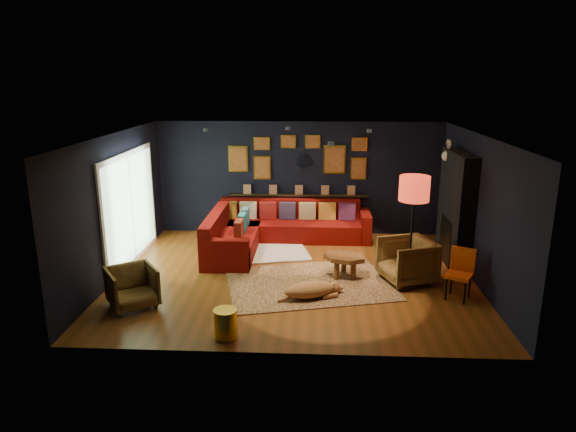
{
  "coord_description": "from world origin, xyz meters",
  "views": [
    {
      "loc": [
        0.34,
        -8.88,
        3.6
      ],
      "look_at": [
        -0.13,
        0.3,
        1.07
      ],
      "focal_mm": 32.0,
      "sensor_mm": 36.0,
      "label": 1
    }
  ],
  "objects_px": {
    "armchair_left": "(132,285)",
    "floor_lamp": "(414,193)",
    "pouf": "(240,241)",
    "orange_chair": "(461,269)",
    "coffee_table": "(345,259)",
    "armchair_right": "(407,259)",
    "gold_stool": "(225,324)",
    "sectional": "(270,230)",
    "dog": "(310,287)"
  },
  "relations": [
    {
      "from": "dog",
      "to": "floor_lamp",
      "type": "bearing_deg",
      "value": 6.23
    },
    {
      "from": "armchair_left",
      "to": "gold_stool",
      "type": "xyz_separation_m",
      "value": [
        1.65,
        -0.92,
        -0.15
      ]
    },
    {
      "from": "sectional",
      "to": "dog",
      "type": "bearing_deg",
      "value": -71.83
    },
    {
      "from": "dog",
      "to": "gold_stool",
      "type": "bearing_deg",
      "value": -150.15
    },
    {
      "from": "coffee_table",
      "to": "floor_lamp",
      "type": "height_order",
      "value": "floor_lamp"
    },
    {
      "from": "armchair_right",
      "to": "orange_chair",
      "type": "bearing_deg",
      "value": 29.9
    },
    {
      "from": "orange_chair",
      "to": "coffee_table",
      "type": "bearing_deg",
      "value": -173.61
    },
    {
      "from": "coffee_table",
      "to": "armchair_left",
      "type": "relative_size",
      "value": 1.3
    },
    {
      "from": "gold_stool",
      "to": "orange_chair",
      "type": "height_order",
      "value": "orange_chair"
    },
    {
      "from": "sectional",
      "to": "orange_chair",
      "type": "xyz_separation_m",
      "value": [
        3.4,
        -2.62,
        0.18
      ]
    },
    {
      "from": "coffee_table",
      "to": "floor_lamp",
      "type": "bearing_deg",
      "value": -4.69
    },
    {
      "from": "pouf",
      "to": "gold_stool",
      "type": "distance_m",
      "value": 3.71
    },
    {
      "from": "orange_chair",
      "to": "floor_lamp",
      "type": "height_order",
      "value": "floor_lamp"
    },
    {
      "from": "armchair_right",
      "to": "orange_chair",
      "type": "relative_size",
      "value": 1.02
    },
    {
      "from": "armchair_left",
      "to": "dog",
      "type": "relative_size",
      "value": 0.61
    },
    {
      "from": "orange_chair",
      "to": "pouf",
      "type": "bearing_deg",
      "value": -178.67
    },
    {
      "from": "armchair_left",
      "to": "sectional",
      "type": "bearing_deg",
      "value": 24.27
    },
    {
      "from": "sectional",
      "to": "orange_chair",
      "type": "height_order",
      "value": "sectional"
    },
    {
      "from": "coffee_table",
      "to": "gold_stool",
      "type": "xyz_separation_m",
      "value": [
        -1.81,
        -2.34,
        -0.13
      ]
    },
    {
      "from": "pouf",
      "to": "orange_chair",
      "type": "height_order",
      "value": "orange_chair"
    },
    {
      "from": "sectional",
      "to": "dog",
      "type": "relative_size",
      "value": 2.84
    },
    {
      "from": "sectional",
      "to": "pouf",
      "type": "bearing_deg",
      "value": -142.39
    },
    {
      "from": "armchair_right",
      "to": "gold_stool",
      "type": "relative_size",
      "value": 2.06
    },
    {
      "from": "sectional",
      "to": "coffee_table",
      "type": "bearing_deg",
      "value": -49.71
    },
    {
      "from": "armchair_left",
      "to": "floor_lamp",
      "type": "distance_m",
      "value": 4.97
    },
    {
      "from": "sectional",
      "to": "armchair_left",
      "type": "relative_size",
      "value": 4.67
    },
    {
      "from": "armchair_left",
      "to": "floor_lamp",
      "type": "xyz_separation_m",
      "value": [
        4.61,
        1.33,
        1.27
      ]
    },
    {
      "from": "sectional",
      "to": "orange_chair",
      "type": "relative_size",
      "value": 4.0
    },
    {
      "from": "dog",
      "to": "armchair_left",
      "type": "bearing_deg",
      "value": 169.59
    },
    {
      "from": "coffee_table",
      "to": "pouf",
      "type": "xyz_separation_m",
      "value": [
        -2.13,
        1.36,
        -0.13
      ]
    },
    {
      "from": "sectional",
      "to": "dog",
      "type": "xyz_separation_m",
      "value": [
        0.91,
        -2.78,
        -0.12
      ]
    },
    {
      "from": "gold_stool",
      "to": "dog",
      "type": "bearing_deg",
      "value": 49.54
    },
    {
      "from": "pouf",
      "to": "gold_stool",
      "type": "height_order",
      "value": "gold_stool"
    },
    {
      "from": "armchair_left",
      "to": "gold_stool",
      "type": "bearing_deg",
      "value": -64.22
    },
    {
      "from": "armchair_right",
      "to": "orange_chair",
      "type": "xyz_separation_m",
      "value": [
        0.76,
        -0.65,
        0.07
      ]
    },
    {
      "from": "coffee_table",
      "to": "pouf",
      "type": "distance_m",
      "value": 2.53
    },
    {
      "from": "pouf",
      "to": "floor_lamp",
      "type": "relative_size",
      "value": 0.31
    },
    {
      "from": "pouf",
      "to": "dog",
      "type": "distance_m",
      "value": 2.76
    },
    {
      "from": "gold_stool",
      "to": "floor_lamp",
      "type": "xyz_separation_m",
      "value": [
        2.96,
        2.25,
        1.42
      ]
    },
    {
      "from": "armchair_left",
      "to": "orange_chair",
      "type": "bearing_deg",
      "value": -28.43
    },
    {
      "from": "pouf",
      "to": "gold_stool",
      "type": "xyz_separation_m",
      "value": [
        0.33,
        -3.7,
        -0.01
      ]
    },
    {
      "from": "pouf",
      "to": "armchair_left",
      "type": "xyz_separation_m",
      "value": [
        -1.32,
        -2.78,
        0.15
      ]
    },
    {
      "from": "sectional",
      "to": "armchair_right",
      "type": "distance_m",
      "value": 3.29
    },
    {
      "from": "sectional",
      "to": "floor_lamp",
      "type": "height_order",
      "value": "floor_lamp"
    },
    {
      "from": "coffee_table",
      "to": "floor_lamp",
      "type": "xyz_separation_m",
      "value": [
        1.16,
        -0.09,
        1.29
      ]
    },
    {
      "from": "gold_stool",
      "to": "pouf",
      "type": "bearing_deg",
      "value": 95.08
    },
    {
      "from": "coffee_table",
      "to": "armchair_right",
      "type": "bearing_deg",
      "value": -7.68
    },
    {
      "from": "coffee_table",
      "to": "armchair_left",
      "type": "distance_m",
      "value": 3.74
    },
    {
      "from": "coffee_table",
      "to": "dog",
      "type": "xyz_separation_m",
      "value": [
        -0.63,
        -0.96,
        -0.14
      ]
    },
    {
      "from": "armchair_right",
      "to": "dog",
      "type": "xyz_separation_m",
      "value": [
        -1.73,
        -0.81,
        -0.23
      ]
    }
  ]
}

